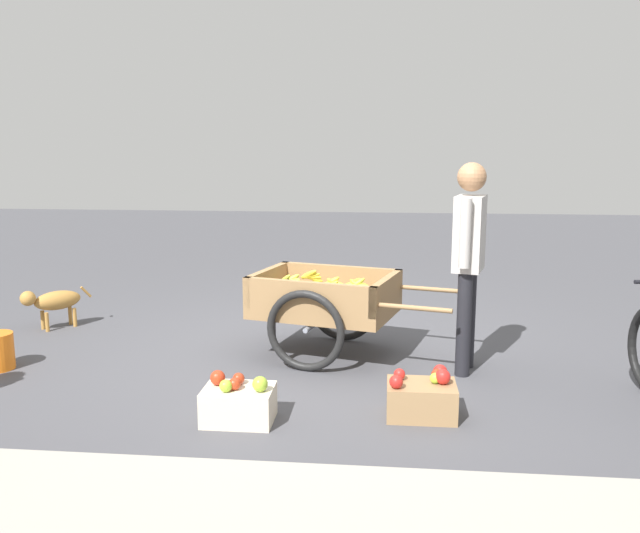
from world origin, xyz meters
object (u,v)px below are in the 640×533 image
(vendor_person, at_px, (469,249))
(mixed_fruit_crate, at_px, (238,402))
(fruit_cart, at_px, (325,303))
(apple_crate, at_px, (422,397))
(dog, at_px, (53,301))

(vendor_person, height_order, mixed_fruit_crate, vendor_person)
(fruit_cart, relative_size, apple_crate, 4.07)
(dog, height_order, apple_crate, dog)
(mixed_fruit_crate, bearing_deg, dog, -41.30)
(mixed_fruit_crate, bearing_deg, fruit_cart, -106.32)
(apple_crate, bearing_deg, fruit_cart, -58.52)
(fruit_cart, distance_m, vendor_person, 1.26)
(dog, bearing_deg, apple_crate, 152.58)
(fruit_cart, height_order, dog, fruit_cart)
(dog, xyz_separation_m, apple_crate, (-3.37, 1.75, -0.14))
(vendor_person, bearing_deg, mixed_fruit_crate, 36.26)
(vendor_person, bearing_deg, fruit_cart, -14.64)
(fruit_cart, bearing_deg, vendor_person, 165.36)
(dog, xyz_separation_m, mixed_fruit_crate, (-2.22, 1.95, -0.15))
(fruit_cart, bearing_deg, dog, -11.57)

